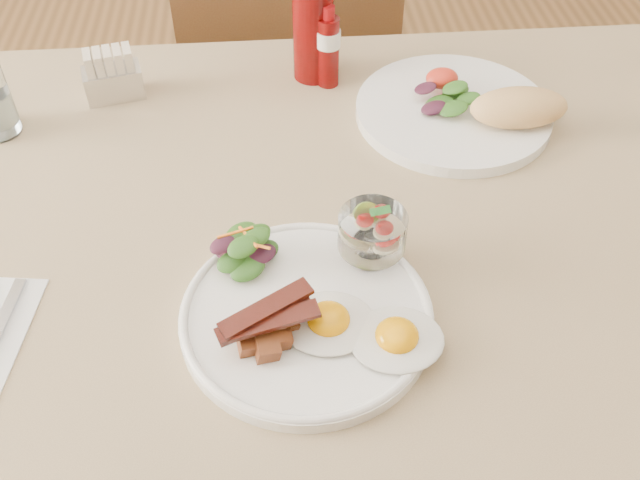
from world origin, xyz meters
TOP-DOWN VIEW (x-y plane):
  - table at (0.00, 0.00)m, footprint 1.33×0.88m
  - chair_far at (0.00, 0.66)m, footprint 0.42×0.42m
  - main_plate at (-0.02, -0.17)m, footprint 0.28×0.28m
  - fried_eggs at (0.04, -0.20)m, footprint 0.19×0.14m
  - bacon_potato_pile at (-0.06, -0.20)m, footprint 0.11×0.08m
  - side_salad at (-0.08, -0.09)m, footprint 0.08×0.08m
  - fruit_cup at (0.06, -0.10)m, footprint 0.08×0.08m
  - second_plate at (0.25, 0.19)m, footprint 0.30×0.29m
  - ketchup_bottle at (0.03, 0.33)m, footprint 0.06×0.06m
  - hot_sauce_bottle at (0.05, 0.30)m, footprint 0.05×0.05m
  - sugar_caddy at (-0.28, 0.29)m, footprint 0.09×0.07m

SIDE VIEW (x-z plane):
  - chair_far at x=0.00m, z-range 0.06..0.99m
  - table at x=0.00m, z-range 0.29..1.04m
  - main_plate at x=-0.02m, z-range 0.75..0.77m
  - second_plate at x=0.25m, z-range 0.73..0.81m
  - fried_eggs at x=0.04m, z-range 0.76..0.79m
  - sugar_caddy at x=-0.28m, z-range 0.75..0.83m
  - side_salad at x=-0.08m, z-range 0.77..0.81m
  - bacon_potato_pile at x=-0.06m, z-range 0.77..0.81m
  - fruit_cup at x=0.06m, z-range 0.77..0.85m
  - hot_sauce_bottle at x=0.05m, z-range 0.75..0.88m
  - ketchup_bottle at x=0.03m, z-range 0.75..0.93m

